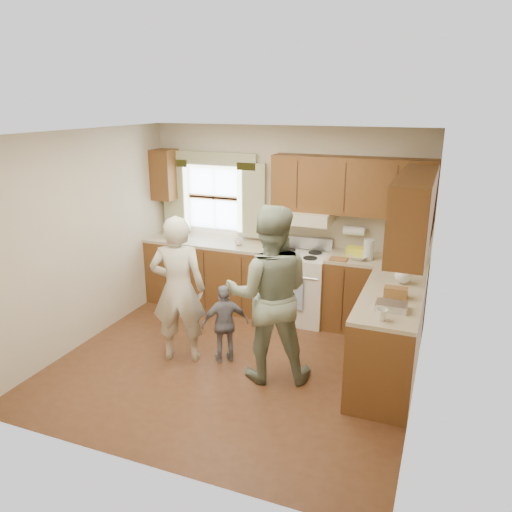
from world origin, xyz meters
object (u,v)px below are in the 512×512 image
at_px(woman_left, 178,290).
at_px(stove, 299,285).
at_px(child, 225,324).
at_px(woman_right, 269,294).

bearing_deg(woman_left, stove, -140.51).
distance_m(stove, woman_left, 1.82).
relative_size(stove, child, 1.20).
height_order(stove, woman_left, woman_left).
distance_m(stove, woman_right, 1.60).
height_order(stove, woman_right, woman_right).
bearing_deg(woman_right, child, -31.91).
bearing_deg(child, woman_right, 132.49).
height_order(woman_left, woman_right, woman_right).
xyz_separation_m(woman_left, child, (0.50, 0.12, -0.38)).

